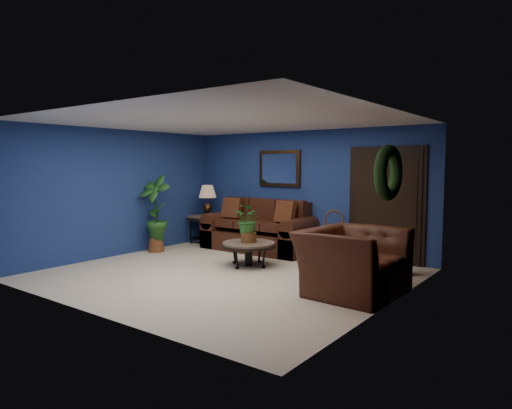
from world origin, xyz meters
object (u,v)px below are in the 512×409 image
Objects in this scene: table_lamp at (208,197)px; sofa at (260,233)px; coffee_table at (249,245)px; end_table at (208,222)px; armchair at (353,262)px; side_chair at (332,232)px.

sofa is at bearing 1.55° from table_lamp.
coffee_table is 1.47× the size of table_lamp.
end_table reaches higher than coffee_table.
armchair is at bearing -13.21° from coffee_table.
sofa is at bearing 60.81° from armchair.
coffee_table is at bearing -30.94° from table_lamp.
table_lamp is 0.48× the size of armchair.
side_chair is at bearing 55.88° from coffee_table.
sofa reaches higher than end_table.
coffee_table is 1.69m from side_chair.
coffee_table is 0.71× the size of armchair.
table_lamp is (-2.21, 1.32, 0.71)m from coffee_table.
side_chair is 0.68× the size of armchair.
sofa is at bearing 168.21° from side_chair.
end_table is at bearing 149.06° from coffee_table.
table_lamp reaches higher than sofa.
armchair is (2.24, -0.53, 0.09)m from coffee_table.
armchair is at bearing -22.57° from end_table.
table_lamp reaches higher than end_table.
end_table is at bearing -178.45° from sofa.
side_chair is (0.94, 1.39, 0.17)m from coffee_table.
side_chair reaches higher than end_table.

